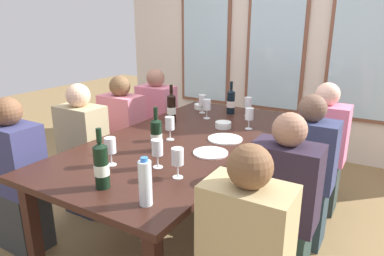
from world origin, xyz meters
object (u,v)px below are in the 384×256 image
wine_glass_5 (249,115)px  seated_person_0 (84,153)px  dining_table (185,146)px  wine_glass_0 (202,101)px  wine_bottle_3 (156,135)px  wine_glass_1 (110,147)px  wine_bottle_2 (101,165)px  white_plate_1 (225,139)px  seated_person_1 (283,210)px  tasting_bowl_1 (223,125)px  white_plate_0 (211,153)px  wine_bottle_1 (171,108)px  seated_person_6 (18,180)px  seated_person_3 (306,175)px  tasting_bowl_0 (201,106)px  seated_person_2 (123,137)px  seated_person_4 (157,124)px  water_bottle (145,183)px  wine_glass_7 (157,148)px  wine_glass_6 (207,106)px  wine_bottle_0 (231,102)px  wine_glass_2 (178,157)px  wine_glass_3 (170,124)px  seated_person_5 (321,151)px  wine_glass_4 (248,103)px

wine_glass_5 → seated_person_0: size_ratio=0.16×
dining_table → wine_glass_0: (-0.25, 0.72, 0.18)m
wine_bottle_3 → wine_glass_1: wine_bottle_3 is taller
dining_table → wine_bottle_2: (0.05, -0.90, 0.19)m
white_plate_1 → seated_person_1: (0.57, -0.40, -0.22)m
wine_bottle_2 → seated_person_1: 1.06m
wine_glass_0 → tasting_bowl_1: bearing=-41.2°
white_plate_0 → wine_bottle_1: (-0.64, 0.49, 0.12)m
seated_person_1 → seated_person_6: same height
tasting_bowl_1 → seated_person_3: (0.71, -0.10, -0.24)m
tasting_bowl_0 → seated_person_2: bearing=-130.4°
wine_bottle_1 → seated_person_4: (-0.51, 0.47, -0.34)m
white_plate_1 → water_bottle: bearing=-85.4°
seated_person_4 → white_plate_0: bearing=-39.9°
wine_bottle_2 → wine_glass_7: 0.37m
tasting_bowl_1 → wine_glass_1: (-0.25, -1.04, 0.09)m
tasting_bowl_1 → wine_glass_6: bearing=143.9°
wine_bottle_0 → seated_person_4: (-0.83, -0.05, -0.33)m
wine_bottle_0 → wine_bottle_3: size_ratio=1.01×
wine_bottle_2 → wine_bottle_3: bearing=97.7°
wine_bottle_0 → wine_bottle_2: bearing=-88.0°
wine_glass_2 → seated_person_3: 1.07m
seated_person_0 → water_bottle: bearing=-29.9°
wine_glass_3 → seated_person_1: size_ratio=0.16×
wine_glass_0 → wine_glass_5: size_ratio=1.00×
wine_glass_0 → seated_person_1: bearing=-42.3°
wine_bottle_3 → seated_person_6: (-0.82, -0.50, -0.33)m
water_bottle → seated_person_5: 1.84m
white_plate_0 → wine_glass_6: bearing=120.1°
wine_glass_2 → seated_person_0: size_ratio=0.16×
seated_person_3 → seated_person_5: same height
wine_bottle_2 → tasting_bowl_1: 1.29m
wine_bottle_3 → wine_glass_0: wine_bottle_3 is taller
tasting_bowl_1 → wine_glass_0: bearing=138.8°
wine_glass_2 → wine_glass_3: 0.65m
wine_bottle_2 → wine_bottle_3: 0.59m
water_bottle → wine_glass_7: size_ratio=1.38×
white_plate_0 → wine_glass_4: bearing=98.4°
dining_table → wine_bottle_3: bearing=-94.3°
wine_bottle_2 → wine_glass_6: 1.47m
wine_glass_1 → seated_person_5: bearing=57.1°
wine_glass_2 → white_plate_0: bearing=91.9°
tasting_bowl_1 → seated_person_1: seated_person_1 is taller
wine_bottle_1 → wine_glass_7: wine_bottle_1 is taller
wine_glass_2 → wine_glass_5: bearing=90.1°
wine_glass_5 → seated_person_5: (0.52, 0.36, -0.33)m
tasting_bowl_0 → wine_glass_0: 0.18m
wine_bottle_1 → seated_person_1: 1.35m
water_bottle → wine_glass_3: 0.94m
wine_glass_2 → seated_person_2: 1.48m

